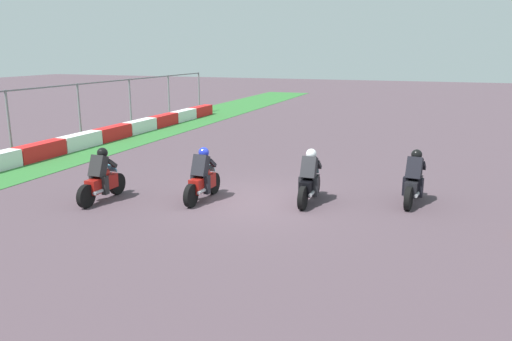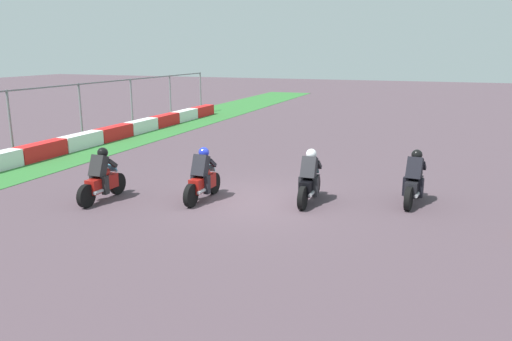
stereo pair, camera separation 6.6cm
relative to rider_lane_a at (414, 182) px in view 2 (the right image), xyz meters
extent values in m
plane|color=#4F3E47|center=(-1.33, 4.23, -0.62)|extent=(120.00, 120.00, 0.00)
cube|color=red|center=(1.01, 14.03, -0.30)|extent=(2.29, 0.60, 0.64)
cube|color=white|center=(3.35, 14.03, -0.30)|extent=(2.29, 0.60, 0.64)
cube|color=red|center=(5.69, 14.03, -0.30)|extent=(2.29, 0.60, 0.64)
cube|color=white|center=(8.03, 14.03, -0.30)|extent=(2.29, 0.60, 0.64)
cube|color=red|center=(10.36, 14.03, -0.30)|extent=(2.29, 0.60, 0.64)
cube|color=white|center=(12.70, 14.03, -0.30)|extent=(2.29, 0.60, 0.64)
cube|color=red|center=(15.04, 14.03, -0.30)|extent=(2.29, 0.60, 0.64)
cylinder|color=slate|center=(0.72, 15.15, 0.72)|extent=(0.10, 0.10, 2.69)
cylinder|color=slate|center=(4.81, 15.15, 0.72)|extent=(0.10, 0.10, 2.69)
cylinder|color=slate|center=(8.90, 15.15, 0.72)|extent=(0.10, 0.10, 2.69)
cylinder|color=slate|center=(13.00, 15.15, 0.72)|extent=(0.10, 0.10, 2.69)
cylinder|color=slate|center=(17.09, 15.15, 0.72)|extent=(0.10, 0.10, 2.69)
cylinder|color=black|center=(0.70, -0.08, -0.30)|extent=(0.65, 0.21, 0.64)
cylinder|color=black|center=(-0.69, 0.08, -0.30)|extent=(0.65, 0.21, 0.64)
cube|color=black|center=(0.00, 0.00, -0.12)|extent=(1.13, 0.44, 0.40)
ellipsoid|color=black|center=(0.10, -0.01, 0.18)|extent=(0.51, 0.35, 0.24)
cube|color=red|center=(-0.50, 0.06, -0.10)|extent=(0.08, 0.17, 0.08)
cylinder|color=#A5A5AD|center=(-0.36, -0.12, -0.25)|extent=(0.43, 0.15, 0.10)
cube|color=black|center=(-0.10, 0.01, 0.40)|extent=(0.53, 0.45, 0.66)
sphere|color=black|center=(0.12, -0.01, 0.74)|extent=(0.33, 0.33, 0.30)
cube|color=gray|center=(0.50, -0.05, 0.22)|extent=(0.18, 0.28, 0.23)
cube|color=black|center=(-0.09, 0.21, -0.12)|extent=(0.19, 0.16, 0.52)
cube|color=black|center=(-0.14, -0.18, -0.12)|extent=(0.19, 0.16, 0.52)
cube|color=black|center=(0.30, 0.15, 0.42)|extent=(0.39, 0.14, 0.31)
cube|color=black|center=(0.26, -0.21, 0.42)|extent=(0.39, 0.14, 0.31)
cylinder|color=black|center=(-0.22, 2.73, -0.30)|extent=(0.64, 0.14, 0.64)
cylinder|color=black|center=(-1.62, 2.73, -0.30)|extent=(0.64, 0.14, 0.64)
cube|color=black|center=(-0.92, 2.73, -0.12)|extent=(1.10, 0.32, 0.40)
ellipsoid|color=black|center=(-0.82, 2.73, 0.18)|extent=(0.48, 0.30, 0.24)
cube|color=red|center=(-1.43, 2.73, -0.10)|extent=(0.06, 0.16, 0.08)
cylinder|color=#A5A5AD|center=(-1.27, 2.57, -0.25)|extent=(0.42, 0.10, 0.10)
cube|color=#232327|center=(-1.02, 2.73, 0.40)|extent=(0.48, 0.40, 0.66)
sphere|color=silver|center=(-0.80, 2.73, 0.74)|extent=(0.30, 0.30, 0.30)
cube|color=slate|center=(-0.42, 2.73, 0.22)|extent=(0.15, 0.26, 0.23)
cube|color=#232327|center=(-1.04, 2.93, -0.12)|extent=(0.18, 0.14, 0.52)
cube|color=#232327|center=(-1.04, 2.53, -0.12)|extent=(0.18, 0.14, 0.52)
cube|color=#232327|center=(-0.64, 2.91, 0.42)|extent=(0.39, 0.10, 0.31)
cube|color=#232327|center=(-0.64, 2.55, 0.42)|extent=(0.39, 0.10, 0.31)
cylinder|color=black|center=(-1.05, 5.62, -0.30)|extent=(0.64, 0.15, 0.64)
cylinder|color=black|center=(-2.45, 5.64, -0.30)|extent=(0.64, 0.15, 0.64)
cube|color=maroon|center=(-1.75, 5.63, -0.12)|extent=(1.10, 0.34, 0.40)
ellipsoid|color=maroon|center=(-1.65, 5.63, 0.18)|extent=(0.48, 0.31, 0.24)
cube|color=red|center=(-2.26, 5.64, -0.10)|extent=(0.06, 0.16, 0.08)
cylinder|color=#A5A5AD|center=(-2.10, 5.48, -0.25)|extent=(0.42, 0.11, 0.10)
cube|color=black|center=(-1.85, 5.63, 0.40)|extent=(0.49, 0.41, 0.66)
sphere|color=#202EC0|center=(-1.63, 5.63, 0.74)|extent=(0.30, 0.30, 0.30)
cube|color=teal|center=(-1.25, 5.62, 0.22)|extent=(0.16, 0.26, 0.23)
cube|color=black|center=(-1.86, 5.83, -0.12)|extent=(0.18, 0.14, 0.52)
cube|color=black|center=(-1.87, 5.43, -0.12)|extent=(0.18, 0.14, 0.52)
cube|color=black|center=(-1.46, 5.81, 0.42)|extent=(0.39, 0.11, 0.31)
cube|color=black|center=(-1.47, 5.45, 0.42)|extent=(0.39, 0.11, 0.31)
cylinder|color=black|center=(-2.09, 8.27, -0.30)|extent=(0.64, 0.14, 0.64)
cylinder|color=black|center=(-3.49, 8.27, -0.30)|extent=(0.64, 0.14, 0.64)
cube|color=maroon|center=(-2.79, 8.27, -0.12)|extent=(1.10, 0.32, 0.40)
ellipsoid|color=maroon|center=(-2.69, 8.27, 0.18)|extent=(0.48, 0.30, 0.24)
cube|color=red|center=(-3.30, 8.27, -0.10)|extent=(0.06, 0.16, 0.08)
cylinder|color=#A5A5AD|center=(-3.14, 8.11, -0.25)|extent=(0.42, 0.10, 0.10)
cube|color=black|center=(-2.89, 8.27, 0.40)|extent=(0.49, 0.40, 0.66)
sphere|color=black|center=(-2.67, 8.27, 0.74)|extent=(0.30, 0.30, 0.30)
cube|color=teal|center=(-2.29, 8.27, 0.22)|extent=(0.16, 0.26, 0.23)
cube|color=black|center=(-2.91, 8.47, -0.12)|extent=(0.18, 0.14, 0.52)
cube|color=black|center=(-2.91, 8.07, -0.12)|extent=(0.18, 0.14, 0.52)
cube|color=black|center=(-2.51, 8.45, 0.42)|extent=(0.39, 0.10, 0.31)
cube|color=black|center=(-2.51, 8.09, 0.42)|extent=(0.39, 0.10, 0.31)
camera|label=1|loc=(-14.12, -0.56, 3.54)|focal=35.30mm
camera|label=2|loc=(-14.10, -0.62, 3.54)|focal=35.30mm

